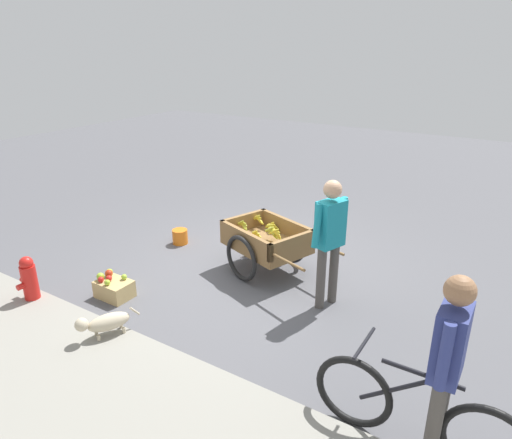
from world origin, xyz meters
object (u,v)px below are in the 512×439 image
object	(u,v)px
fire_hydrant	(30,282)
dog	(105,323)
bicycle	(415,414)
plastic_bucket	(180,237)
fruit_cart	(266,242)
cyclist_person	(448,357)
vendor_person	(330,233)
apple_crate	(114,288)

from	to	relation	value
fire_hydrant	dog	bearing A→B (deg)	178.29
bicycle	plastic_bucket	distance (m)	4.69
fire_hydrant	bicycle	bearing A→B (deg)	-175.97
fruit_cart	bicycle	distance (m)	3.25
cyclist_person	fire_hydrant	distance (m)	4.66
fruit_cart	vendor_person	distance (m)	1.26
dog	fire_hydrant	size ratio (longest dim) A/B	0.92
cyclist_person	fire_hydrant	bearing A→B (deg)	3.91
vendor_person	cyclist_person	bearing A→B (deg)	134.53
fruit_cart	cyclist_person	world-z (taller)	cyclist_person
plastic_bucket	vendor_person	bearing A→B (deg)	170.71
vendor_person	apple_crate	distance (m)	2.79
fruit_cart	apple_crate	distance (m)	2.10
fruit_cart	plastic_bucket	xyz separation A→B (m)	(1.65, -0.06, -0.32)
bicycle	apple_crate	distance (m)	3.83
fruit_cart	fire_hydrant	size ratio (longest dim) A/B	2.70
apple_crate	vendor_person	bearing A→B (deg)	-151.65
fruit_cart	plastic_bucket	bearing A→B (deg)	-2.25
cyclist_person	plastic_bucket	size ratio (longest dim) A/B	6.50
fruit_cart	dog	distance (m)	2.44
vendor_person	dog	size ratio (longest dim) A/B	2.57
bicycle	fire_hydrant	distance (m)	4.47
bicycle	apple_crate	world-z (taller)	bicycle
fruit_cart	fire_hydrant	distance (m)	3.02
fire_hydrant	plastic_bucket	xyz separation A→B (m)	(-0.26, -2.40, -0.22)
fruit_cart	apple_crate	size ratio (longest dim) A/B	4.11
cyclist_person	apple_crate	size ratio (longest dim) A/B	3.61
vendor_person	bicycle	size ratio (longest dim) A/B	0.96
fire_hydrant	apple_crate	distance (m)	0.97
bicycle	fire_hydrant	size ratio (longest dim) A/B	2.48
fruit_cart	plastic_bucket	size ratio (longest dim) A/B	7.41
cyclist_person	dog	xyz separation A→B (m)	(3.25, 0.36, -0.68)
fruit_cart	bicycle	world-z (taller)	bicycle
fire_hydrant	plastic_bucket	distance (m)	2.42
cyclist_person	dog	size ratio (longest dim) A/B	2.57
vendor_person	cyclist_person	xyz separation A→B (m)	(-1.61, 1.64, -0.00)
fruit_cart	bicycle	bearing A→B (deg)	141.56
bicycle	cyclist_person	xyz separation A→B (m)	(-0.15, -0.00, 0.60)
bicycle	apple_crate	xyz separation A→B (m)	(3.81, -0.37, -0.22)
dog	cyclist_person	bearing A→B (deg)	-173.74
fruit_cart	plastic_bucket	distance (m)	1.68
vendor_person	apple_crate	bearing A→B (deg)	28.35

